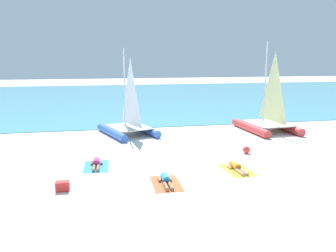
% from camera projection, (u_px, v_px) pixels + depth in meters
% --- Properties ---
extents(ground_plane, '(120.00, 120.00, 0.00)m').
position_uv_depth(ground_plane, '(152.00, 128.00, 24.42)').
color(ground_plane, white).
extents(ocean_water, '(120.00, 40.00, 0.05)m').
position_uv_depth(ocean_water, '(127.00, 97.00, 43.69)').
color(ocean_water, '#4C9EB7').
rests_on(ocean_water, ground).
extents(sailboat_blue, '(3.85, 4.82, 5.48)m').
position_uv_depth(sailboat_blue, '(129.00, 122.00, 22.20)').
color(sailboat_blue, blue).
rests_on(sailboat_blue, ground).
extents(sailboat_red, '(3.12, 4.68, 5.92)m').
position_uv_depth(sailboat_red, '(268.00, 118.00, 23.22)').
color(sailboat_red, '#CC3838').
rests_on(sailboat_red, ground).
extents(towel_left, '(1.18, 1.94, 0.01)m').
position_uv_depth(towel_left, '(96.00, 166.00, 15.80)').
color(towel_left, '#338CD8').
rests_on(towel_left, ground).
extents(sunbather_left, '(0.56, 1.56, 0.30)m').
position_uv_depth(sunbather_left, '(96.00, 163.00, 15.84)').
color(sunbather_left, '#D83372').
rests_on(sunbather_left, towel_left).
extents(towel_middle, '(1.15, 1.93, 0.01)m').
position_uv_depth(towel_middle, '(166.00, 183.00, 13.63)').
color(towel_middle, '#EA5933').
rests_on(towel_middle, ground).
extents(sunbather_middle, '(0.55, 1.56, 0.30)m').
position_uv_depth(sunbather_middle, '(166.00, 180.00, 13.67)').
color(sunbather_middle, '#268CCC').
rests_on(sunbather_middle, towel_middle).
extents(towel_right, '(1.18, 1.95, 0.01)m').
position_uv_depth(towel_right, '(237.00, 170.00, 15.25)').
color(towel_right, yellow).
rests_on(towel_right, ground).
extents(sunbather_right, '(0.56, 1.56, 0.30)m').
position_uv_depth(sunbather_right, '(236.00, 167.00, 15.29)').
color(sunbather_right, orange).
rests_on(sunbather_right, towel_right).
extents(beach_ball, '(0.38, 0.38, 0.38)m').
position_uv_depth(beach_ball, '(246.00, 150.00, 17.91)').
color(beach_ball, red).
rests_on(beach_ball, ground).
extents(cooler_box, '(0.50, 0.36, 0.36)m').
position_uv_depth(cooler_box, '(63.00, 186.00, 12.88)').
color(cooler_box, red).
rests_on(cooler_box, ground).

